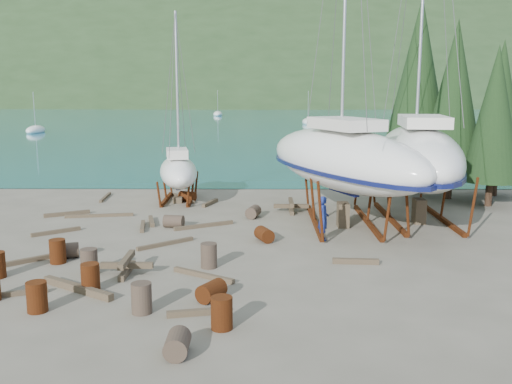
{
  "coord_description": "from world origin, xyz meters",
  "views": [
    {
      "loc": [
        1.7,
        -20.21,
        6.29
      ],
      "look_at": [
        1.52,
        3.0,
        2.03
      ],
      "focal_mm": 40.0,
      "sensor_mm": 36.0,
      "label": 1
    }
  ],
  "objects_px": {
    "large_sailboat_near": "(343,158)",
    "small_sailboat_shore": "(178,171)",
    "large_sailboat_far": "(418,156)",
    "worker": "(323,218)"
  },
  "relations": [
    {
      "from": "large_sailboat_near",
      "to": "small_sailboat_shore",
      "type": "relative_size",
      "value": 1.85
    },
    {
      "from": "large_sailboat_far",
      "to": "worker",
      "type": "distance_m",
      "value": 6.45
    },
    {
      "from": "small_sailboat_shore",
      "to": "large_sailboat_near",
      "type": "bearing_deg",
      "value": -43.29
    },
    {
      "from": "large_sailboat_far",
      "to": "worker",
      "type": "bearing_deg",
      "value": -135.83
    },
    {
      "from": "small_sailboat_shore",
      "to": "worker",
      "type": "xyz_separation_m",
      "value": [
        7.22,
        -8.22,
        -0.78
      ]
    },
    {
      "from": "large_sailboat_near",
      "to": "small_sailboat_shore",
      "type": "height_order",
      "value": "large_sailboat_near"
    },
    {
      "from": "large_sailboat_far",
      "to": "small_sailboat_shore",
      "type": "height_order",
      "value": "large_sailboat_far"
    },
    {
      "from": "large_sailboat_far",
      "to": "worker",
      "type": "xyz_separation_m",
      "value": [
        -4.83,
        -3.65,
        -2.2
      ]
    },
    {
      "from": "small_sailboat_shore",
      "to": "worker",
      "type": "height_order",
      "value": "small_sailboat_shore"
    },
    {
      "from": "large_sailboat_near",
      "to": "small_sailboat_shore",
      "type": "bearing_deg",
      "value": 123.87
    }
  ]
}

